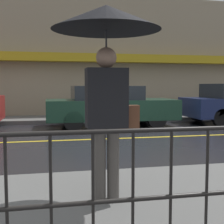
{
  "coord_description": "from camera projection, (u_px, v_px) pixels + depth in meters",
  "views": [
    {
      "loc": [
        -2.26,
        -8.07,
        1.42
      ],
      "look_at": [
        -1.24,
        -3.14,
        0.99
      ],
      "focal_mm": 50.0,
      "sensor_mm": 36.0,
      "label": 1
    }
  ],
  "objects": [
    {
      "name": "ground_plane",
      "position": [
        133.0,
        138.0,
        8.45
      ],
      "size": [
        80.0,
        80.0,
        0.0
      ],
      "primitive_type": "plane",
      "color": "black"
    },
    {
      "name": "sidewalk_far",
      "position": [
        104.0,
        118.0,
        12.88
      ],
      "size": [
        28.0,
        2.06,
        0.15
      ],
      "color": "#60605E",
      "rests_on": "ground_plane"
    },
    {
      "name": "lane_marking",
      "position": [
        133.0,
        138.0,
        8.45
      ],
      "size": [
        25.2,
        0.12,
        0.01
      ],
      "color": "gold",
      "rests_on": "ground_plane"
    },
    {
      "name": "building_storefront",
      "position": [
        99.0,
        57.0,
        13.78
      ],
      "size": [
        28.0,
        0.85,
        5.37
      ],
      "color": "gray",
      "rests_on": "ground_plane"
    },
    {
      "name": "pedestrian",
      "position": [
        107.0,
        42.0,
        3.35
      ],
      "size": [
        1.18,
        1.18,
        2.13
      ],
      "color": "#4C4742",
      "rests_on": "sidewalk_near"
    },
    {
      "name": "car_dark_green",
      "position": [
        110.0,
        106.0,
        10.77
      ],
      "size": [
        4.43,
        1.84,
        1.41
      ],
      "color": "#193828",
      "rests_on": "ground_plane"
    }
  ]
}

